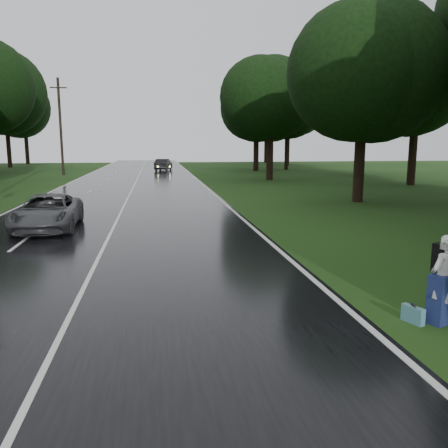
# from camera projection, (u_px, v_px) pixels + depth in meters

# --- Properties ---
(ground) EXTENTS (160.00, 160.00, 0.00)m
(ground) POSITION_uv_depth(u_px,v_px,m) (65.00, 329.00, 8.81)
(ground) COLOR #1E3F12
(ground) RESTS_ON ground
(road) EXTENTS (12.00, 140.00, 0.04)m
(road) POSITION_uv_depth(u_px,v_px,m) (127.00, 201.00, 28.29)
(road) COLOR black
(road) RESTS_ON ground
(lane_center) EXTENTS (0.12, 140.00, 0.01)m
(lane_center) POSITION_uv_depth(u_px,v_px,m) (127.00, 201.00, 28.28)
(lane_center) COLOR silver
(lane_center) RESTS_ON road
(grey_car) EXTENTS (2.52, 5.18, 1.42)m
(grey_car) POSITION_uv_depth(u_px,v_px,m) (48.00, 212.00, 18.85)
(grey_car) COLOR #414245
(grey_car) RESTS_ON road
(far_car) EXTENTS (2.50, 4.80, 1.51)m
(far_car) POSITION_uv_depth(u_px,v_px,m) (163.00, 165.00, 59.90)
(far_car) COLOR black
(far_car) RESTS_ON road
(hitchhiker) EXTENTS (0.77, 0.75, 1.79)m
(hitchhiker) POSITION_uv_depth(u_px,v_px,m) (442.00, 283.00, 9.00)
(hitchhiker) COLOR silver
(hitchhiker) RESTS_ON ground
(suitcase) EXTENTS (0.30, 0.50, 0.34)m
(suitcase) POSITION_uv_depth(u_px,v_px,m) (413.00, 315.00, 9.11)
(suitcase) COLOR teal
(suitcase) RESTS_ON ground
(utility_pole_far) EXTENTS (1.80, 0.28, 10.63)m
(utility_pole_far) POSITION_uv_depth(u_px,v_px,m) (64.00, 175.00, 51.75)
(utility_pole_far) COLOR black
(utility_pole_far) RESTS_ON ground
(tree_right_d) EXTENTS (8.71, 8.71, 13.61)m
(tree_right_d) POSITION_uv_depth(u_px,v_px,m) (357.00, 202.00, 28.16)
(tree_right_d) COLOR black
(tree_right_d) RESTS_ON ground
(tree_right_e) EXTENTS (9.27, 9.27, 14.49)m
(tree_right_e) POSITION_uv_depth(u_px,v_px,m) (269.00, 180.00, 44.77)
(tree_right_e) COLOR black
(tree_right_e) RESTS_ON ground
(tree_right_f) EXTENTS (9.33, 9.33, 14.57)m
(tree_right_f) POSITION_uv_depth(u_px,v_px,m) (256.00, 171.00, 59.64)
(tree_right_f) COLOR black
(tree_right_f) RESTS_ON ground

